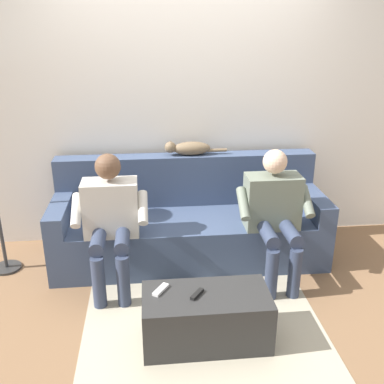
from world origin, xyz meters
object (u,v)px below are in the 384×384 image
Objects in this scene: coffee_table at (206,318)px; cat_on_backrest at (189,148)px; person_left_seated at (274,209)px; person_right_seated at (110,215)px; remote_white at (161,290)px; couch at (189,224)px; remote_black at (197,294)px.

cat_on_backrest is at bearing -90.88° from coffee_table.
person_left_seated is 1.30m from person_right_seated.
cat_on_backrest is 3.93× the size of remote_white.
cat_on_backrest is 1.50m from remote_white.
couch is at bearing -147.86° from person_right_seated.
coffee_table is 1.48× the size of cat_on_backrest.
person_left_seated reaches higher than coffee_table.
remote_black is (-0.59, 0.77, -0.23)m from person_right_seated.
remote_white is at bearing -13.58° from coffee_table.
person_right_seated is (0.65, 0.41, 0.30)m from couch.
remote_black is at bearing 86.66° from cat_on_backrest.
couch is at bearing 84.88° from cat_on_backrest.
couch is 2.82× the size of coffee_table.
couch is 16.38× the size of remote_white.
cat_on_backrest is at bearing -147.00° from remote_black.
person_right_seated is at bearing 60.47° from remote_white.
person_right_seated reaches higher than couch.
remote_black reaches higher than remote_white.
person_left_seated is at bearing 173.82° from remote_black.
remote_white is at bearing 75.25° from couch.
person_right_seated reaches higher than remote_white.
couch reaches higher than remote_black.
coffee_table is 0.78× the size of person_left_seated.
person_right_seated is 1.00m from remote_black.
remote_white reaches higher than coffee_table.
cat_on_backrest is at bearing 20.46° from remote_white.
person_right_seated is at bearing 32.14° from couch.
remote_black is at bearing 87.02° from couch.
remote_white is 0.24m from remote_black.
coffee_table is 0.77× the size of person_right_seated.
person_left_seated is at bearing -19.81° from remote_white.
person_right_seated is 0.82m from remote_white.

